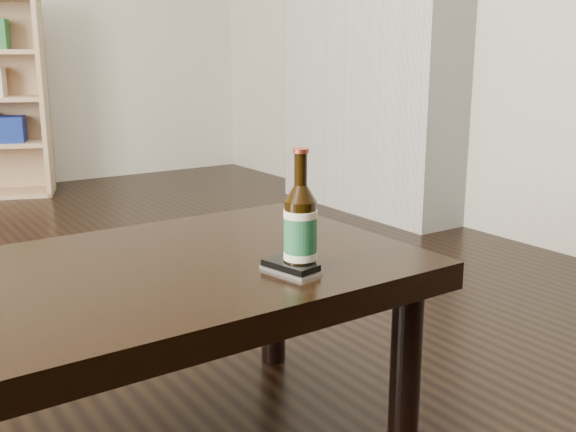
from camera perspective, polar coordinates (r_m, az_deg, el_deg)
coffee_table at (r=1.42m, az=-12.76°, el=-6.75°), size 1.19×0.71×0.44m
beer_bottle at (r=1.34m, az=1.06°, el=-1.06°), size 0.07×0.07×0.25m
phone at (r=1.36m, az=0.21°, el=-4.36°), size 0.09×0.13×0.02m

